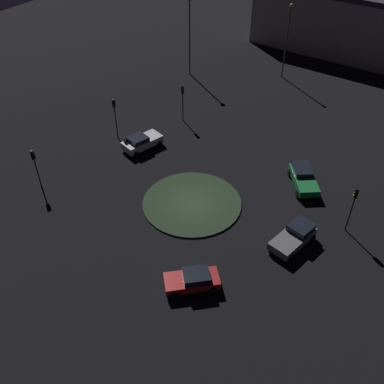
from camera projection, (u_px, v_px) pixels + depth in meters
The scene contains 13 objects.
ground_plane at pixel (192, 203), 38.68m from camera, with size 114.79×114.79×0.00m, color black.
roundabout_island at pixel (192, 203), 38.63m from camera, with size 8.68×8.68×0.15m, color #263823.
car_green at pixel (303, 178), 40.27m from camera, with size 4.62×4.04×1.42m.
car_grey at pixel (294, 237), 34.45m from camera, with size 4.37×2.83×1.51m.
car_silver at pixel (142, 142), 44.88m from camera, with size 4.44×3.00×1.49m.
car_red at pixel (193, 280), 31.23m from camera, with size 3.88×4.04×1.38m.
traffic_light_north at pixel (115, 111), 44.93m from camera, with size 0.36×0.39×4.45m.
traffic_light_north_near at pixel (35, 161), 38.81m from camera, with size 0.36×0.39×3.90m.
traffic_light_south at pixel (354, 201), 34.16m from camera, with size 0.35×0.39×4.37m.
traffic_light_northeast at pixel (183, 96), 47.75m from camera, with size 0.39×0.37×4.22m.
streetlamp_northeast at pixel (190, 24), 54.71m from camera, with size 0.59×0.59×9.88m.
streetlamp_east at pixel (287, 35), 54.76m from camera, with size 0.44×0.44×9.35m.
store_building at pixel (384, 27), 60.39m from camera, with size 12.04×36.24×8.75m.
Camera 1 is at (-24.55, -15.68, 25.46)m, focal length 41.21 mm.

